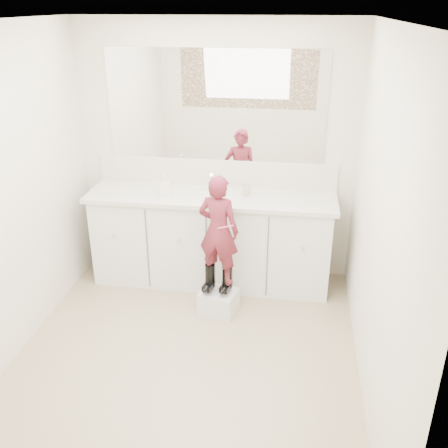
# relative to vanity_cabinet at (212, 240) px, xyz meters

# --- Properties ---
(floor) EXTENTS (3.00, 3.00, 0.00)m
(floor) POSITION_rel_vanity_cabinet_xyz_m (0.00, -1.23, -0.42)
(floor) COLOR #8A745A
(floor) RESTS_ON ground
(ceiling) EXTENTS (3.00, 3.00, 0.00)m
(ceiling) POSITION_rel_vanity_cabinet_xyz_m (0.00, -1.23, 1.97)
(ceiling) COLOR white
(ceiling) RESTS_ON wall_back
(wall_back) EXTENTS (2.60, 0.00, 2.60)m
(wall_back) POSITION_rel_vanity_cabinet_xyz_m (0.00, 0.27, 0.77)
(wall_back) COLOR beige
(wall_back) RESTS_ON floor
(wall_front) EXTENTS (2.60, 0.00, 2.60)m
(wall_front) POSITION_rel_vanity_cabinet_xyz_m (0.00, -2.73, 0.77)
(wall_front) COLOR beige
(wall_front) RESTS_ON floor
(wall_right) EXTENTS (0.00, 3.00, 3.00)m
(wall_right) POSITION_rel_vanity_cabinet_xyz_m (1.30, -1.23, 0.78)
(wall_right) COLOR beige
(wall_right) RESTS_ON floor
(vanity_cabinet) EXTENTS (2.20, 0.55, 0.85)m
(vanity_cabinet) POSITION_rel_vanity_cabinet_xyz_m (0.00, 0.00, 0.00)
(vanity_cabinet) COLOR silver
(vanity_cabinet) RESTS_ON floor
(countertop) EXTENTS (2.28, 0.58, 0.04)m
(countertop) POSITION_rel_vanity_cabinet_xyz_m (0.00, -0.01, 0.45)
(countertop) COLOR beige
(countertop) RESTS_ON vanity_cabinet
(backsplash) EXTENTS (2.28, 0.03, 0.25)m
(backsplash) POSITION_rel_vanity_cabinet_xyz_m (0.00, 0.26, 0.59)
(backsplash) COLOR beige
(backsplash) RESTS_ON countertop
(mirror) EXTENTS (2.00, 0.02, 1.00)m
(mirror) POSITION_rel_vanity_cabinet_xyz_m (0.00, 0.26, 1.22)
(mirror) COLOR white
(mirror) RESTS_ON wall_back
(dot_panel) EXTENTS (2.00, 0.01, 1.20)m
(dot_panel) POSITION_rel_vanity_cabinet_xyz_m (0.00, -2.71, 1.22)
(dot_panel) COLOR #472819
(dot_panel) RESTS_ON wall_front
(faucet) EXTENTS (0.08, 0.08, 0.10)m
(faucet) POSITION_rel_vanity_cabinet_xyz_m (0.00, 0.15, 0.52)
(faucet) COLOR silver
(faucet) RESTS_ON countertop
(cup) EXTENTS (0.12, 0.12, 0.10)m
(cup) POSITION_rel_vanity_cabinet_xyz_m (0.32, 0.03, 0.51)
(cup) COLOR beige
(cup) RESTS_ON countertop
(soap_bottle) EXTENTS (0.10, 0.10, 0.19)m
(soap_bottle) POSITION_rel_vanity_cabinet_xyz_m (-0.41, -0.07, 0.56)
(soap_bottle) COLOR white
(soap_bottle) RESTS_ON countertop
(step_stool) EXTENTS (0.36, 0.32, 0.20)m
(step_stool) POSITION_rel_vanity_cabinet_xyz_m (0.15, -0.54, -0.33)
(step_stool) COLOR silver
(step_stool) RESTS_ON floor
(boot_left) EXTENTS (0.13, 0.19, 0.26)m
(boot_left) POSITION_rel_vanity_cabinet_xyz_m (0.07, -0.52, -0.10)
(boot_left) COLOR black
(boot_left) RESTS_ON step_stool
(boot_right) EXTENTS (0.13, 0.19, 0.26)m
(boot_right) POSITION_rel_vanity_cabinet_xyz_m (0.22, -0.52, -0.10)
(boot_right) COLOR black
(boot_right) RESTS_ON step_stool
(toddler) EXTENTS (0.39, 0.30, 0.96)m
(toddler) POSITION_rel_vanity_cabinet_xyz_m (0.15, -0.52, 0.35)
(toddler) COLOR #AA3442
(toddler) RESTS_ON step_stool
(toothbrush) EXTENTS (0.13, 0.04, 0.06)m
(toothbrush) POSITION_rel_vanity_cabinet_xyz_m (0.22, -0.60, 0.42)
(toothbrush) COLOR #E55994
(toothbrush) RESTS_ON toddler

